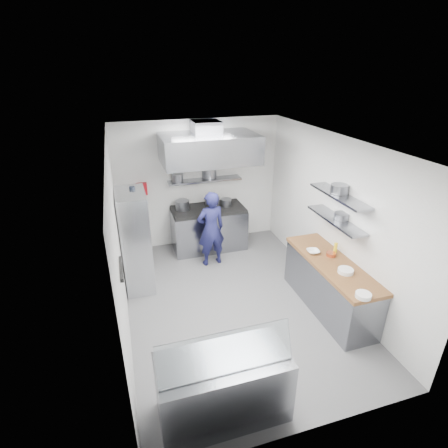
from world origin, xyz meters
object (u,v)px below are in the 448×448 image
object	(u,v)px
gas_range	(209,229)
display_case	(223,387)
wire_rack	(136,241)
chef	(211,229)

from	to	relation	value
gas_range	display_case	world-z (taller)	gas_range
gas_range	display_case	xyz separation A→B (m)	(-0.91, -4.10, -0.03)
wire_rack	display_case	size ratio (longest dim) A/B	1.23
wire_rack	display_case	xyz separation A→B (m)	(0.72, -3.05, -0.50)
wire_rack	display_case	bearing A→B (deg)	-76.72
gas_range	display_case	distance (m)	4.20
gas_range	chef	distance (m)	0.79
gas_range	wire_rack	size ratio (longest dim) A/B	0.86
gas_range	chef	size ratio (longest dim) A/B	1.01
gas_range	display_case	bearing A→B (deg)	-102.50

